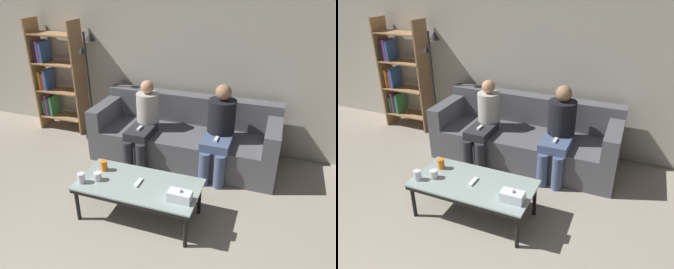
# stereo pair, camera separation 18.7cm
# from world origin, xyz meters

# --- Properties ---
(wall_back) EXTENTS (12.00, 0.06, 2.60)m
(wall_back) POSITION_xyz_m (0.00, 3.46, 1.30)
(wall_back) COLOR #B7B2A3
(wall_back) RESTS_ON ground_plane
(couch) EXTENTS (2.41, 0.87, 0.82)m
(couch) POSITION_xyz_m (0.00, 2.95, 0.31)
(couch) COLOR #515156
(couch) RESTS_ON ground_plane
(coffee_table) EXTENTS (1.24, 0.60, 0.41)m
(coffee_table) POSITION_xyz_m (-0.09, 1.63, 0.37)
(coffee_table) COLOR #8C9E99
(coffee_table) RESTS_ON ground_plane
(cup_near_left) EXTENTS (0.07, 0.07, 0.11)m
(cup_near_left) POSITION_xyz_m (-0.53, 1.73, 0.47)
(cup_near_left) COLOR orange
(cup_near_left) RESTS_ON coffee_table
(cup_near_right) EXTENTS (0.08, 0.08, 0.09)m
(cup_near_right) POSITION_xyz_m (-0.50, 1.55, 0.45)
(cup_near_right) COLOR silver
(cup_near_right) RESTS_ON coffee_table
(cup_far_center) EXTENTS (0.07, 0.07, 0.11)m
(cup_far_center) POSITION_xyz_m (-0.63, 1.46, 0.46)
(cup_far_center) COLOR silver
(cup_far_center) RESTS_ON coffee_table
(tissue_box) EXTENTS (0.22, 0.12, 0.13)m
(tissue_box) POSITION_xyz_m (0.38, 1.51, 0.46)
(tissue_box) COLOR silver
(tissue_box) RESTS_ON coffee_table
(game_remote) EXTENTS (0.04, 0.15, 0.02)m
(game_remote) POSITION_xyz_m (-0.09, 1.63, 0.42)
(game_remote) COLOR white
(game_remote) RESTS_ON coffee_table
(bookshelf) EXTENTS (0.76, 0.32, 1.71)m
(bookshelf) POSITION_xyz_m (-2.20, 3.23, 0.83)
(bookshelf) COLOR #9E754C
(bookshelf) RESTS_ON ground_plane
(standing_lamp) EXTENTS (0.31, 0.26, 1.59)m
(standing_lamp) POSITION_xyz_m (-1.48, 3.09, 0.98)
(standing_lamp) COLOR black
(standing_lamp) RESTS_ON ground_plane
(seated_person_left_end) EXTENTS (0.31, 0.68, 1.08)m
(seated_person_left_end) POSITION_xyz_m (-0.49, 2.71, 0.57)
(seated_person_left_end) COLOR #28282D
(seated_person_left_end) RESTS_ON ground_plane
(seated_person_mid_left) EXTENTS (0.34, 0.66, 1.13)m
(seated_person_mid_left) POSITION_xyz_m (0.49, 2.75, 0.61)
(seated_person_mid_left) COLOR #47567A
(seated_person_mid_left) RESTS_ON ground_plane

